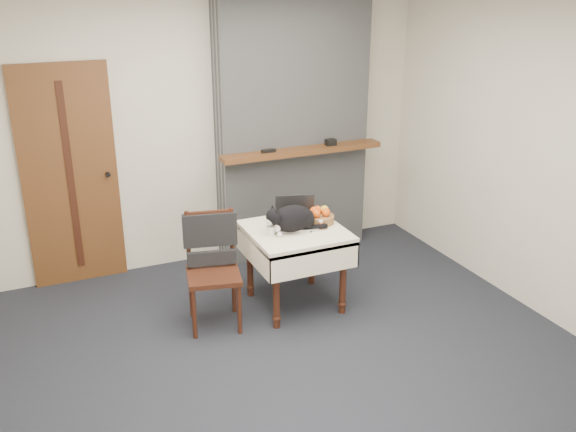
% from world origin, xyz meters
% --- Properties ---
extents(ground, '(4.50, 4.50, 0.00)m').
position_xyz_m(ground, '(0.00, 0.00, 0.00)').
color(ground, black).
rests_on(ground, ground).
extents(room_shell, '(4.52, 4.01, 2.61)m').
position_xyz_m(room_shell, '(0.00, 0.46, 1.76)').
color(room_shell, beige).
rests_on(room_shell, ground).
extents(door, '(0.82, 0.10, 2.00)m').
position_xyz_m(door, '(-1.20, 1.97, 1.00)').
color(door, brown).
rests_on(door, ground).
extents(chimney, '(1.62, 0.48, 2.60)m').
position_xyz_m(chimney, '(0.90, 1.85, 1.30)').
color(chimney, gray).
rests_on(chimney, ground).
extents(side_table, '(0.78, 0.78, 0.70)m').
position_xyz_m(side_table, '(0.43, 0.73, 0.59)').
color(side_table, '#371E0F').
rests_on(side_table, ground).
extents(laptop, '(0.40, 0.36, 0.25)m').
position_xyz_m(laptop, '(0.47, 0.81, 0.76)').
color(laptop, '#B7B7BC').
rests_on(laptop, side_table).
extents(cat, '(0.54, 0.26, 0.26)m').
position_xyz_m(cat, '(0.40, 0.70, 0.81)').
color(cat, black).
rests_on(cat, side_table).
extents(cream_jar, '(0.07, 0.07, 0.08)m').
position_xyz_m(cream_jar, '(0.19, 0.70, 0.74)').
color(cream_jar, silver).
rests_on(cream_jar, side_table).
extents(pill_bottle, '(0.04, 0.04, 0.07)m').
position_xyz_m(pill_bottle, '(0.63, 0.66, 0.74)').
color(pill_bottle, '#AE4915').
rests_on(pill_bottle, side_table).
extents(fruit_basket, '(0.24, 0.24, 0.14)m').
position_xyz_m(fruit_basket, '(0.68, 0.78, 0.76)').
color(fruit_basket, olive).
rests_on(fruit_basket, side_table).
extents(desk_clutter, '(0.14, 0.06, 0.01)m').
position_xyz_m(desk_clutter, '(0.61, 0.73, 0.70)').
color(desk_clutter, black).
rests_on(desk_clutter, side_table).
extents(chair, '(0.50, 0.49, 0.94)m').
position_xyz_m(chair, '(-0.29, 0.77, 0.60)').
color(chair, '#371E0F').
rests_on(chair, ground).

